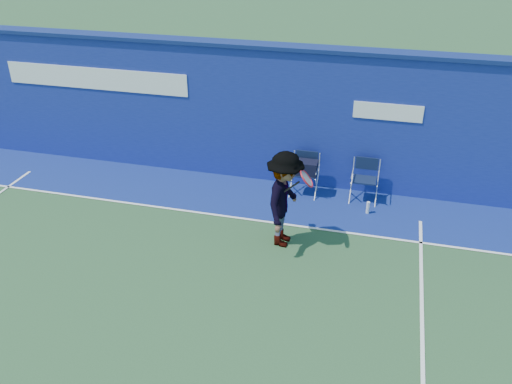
% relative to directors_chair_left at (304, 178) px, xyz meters
% --- Properties ---
extents(ground, '(80.00, 80.00, 0.00)m').
position_rel_directors_chair_left_xyz_m(ground, '(-2.01, -4.57, -0.39)').
color(ground, '#284B2A').
rests_on(ground, ground).
extents(stadium_wall, '(24.00, 0.50, 3.08)m').
position_rel_directors_chair_left_xyz_m(stadium_wall, '(-2.01, 0.63, 1.16)').
color(stadium_wall, navy).
rests_on(stadium_wall, ground).
extents(out_of_bounds_strip, '(24.00, 1.80, 0.01)m').
position_rel_directors_chair_left_xyz_m(out_of_bounds_strip, '(-2.01, -0.47, -0.38)').
color(out_of_bounds_strip, navy).
rests_on(out_of_bounds_strip, ground).
extents(court_lines, '(24.00, 12.00, 0.01)m').
position_rel_directors_chair_left_xyz_m(court_lines, '(-2.01, -3.97, -0.38)').
color(court_lines, white).
rests_on(court_lines, out_of_bounds_strip).
extents(directors_chair_left, '(0.56, 0.50, 0.93)m').
position_rel_directors_chair_left_xyz_m(directors_chair_left, '(0.00, 0.00, 0.00)').
color(directors_chair_left, silver).
rests_on(directors_chair_left, ground).
extents(directors_chair_right, '(0.54, 0.49, 0.91)m').
position_rel_directors_chair_left_xyz_m(directors_chair_right, '(1.29, 0.05, -0.10)').
color(directors_chair_right, silver).
rests_on(directors_chair_right, ground).
extents(water_bottle, '(0.07, 0.07, 0.27)m').
position_rel_directors_chair_left_xyz_m(water_bottle, '(1.43, -0.50, -0.26)').
color(water_bottle, silver).
rests_on(water_bottle, ground).
extents(tennis_player, '(0.94, 1.24, 1.85)m').
position_rel_directors_chair_left_xyz_m(tennis_player, '(-0.03, -1.99, 0.54)').
color(tennis_player, '#EA4738').
rests_on(tennis_player, ground).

